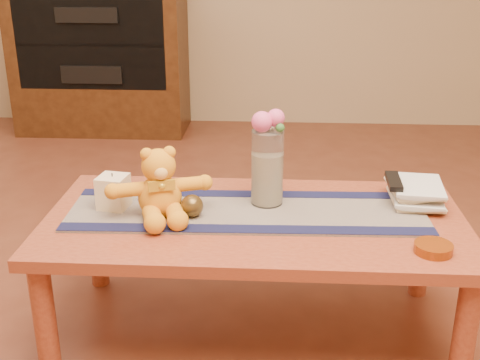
# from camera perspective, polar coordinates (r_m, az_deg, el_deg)

# --- Properties ---
(floor) EXTENTS (5.50, 5.50, 0.00)m
(floor) POSITION_cam_1_polar(r_m,az_deg,el_deg) (2.27, 1.30, -13.79)
(floor) COLOR #592819
(floor) RESTS_ON ground
(coffee_table_top) EXTENTS (1.40, 0.70, 0.04)m
(coffee_table_top) POSITION_cam_1_polar(r_m,az_deg,el_deg) (2.06, 1.39, -3.93)
(coffee_table_top) COLOR maroon
(coffee_table_top) RESTS_ON floor
(table_leg_fl) EXTENTS (0.07, 0.07, 0.41)m
(table_leg_fl) POSITION_cam_1_polar(r_m,az_deg,el_deg) (2.04, -17.72, -12.50)
(table_leg_fl) COLOR maroon
(table_leg_fl) RESTS_ON floor
(table_leg_fr) EXTENTS (0.07, 0.07, 0.41)m
(table_leg_fr) POSITION_cam_1_polar(r_m,az_deg,el_deg) (2.00, 20.18, -13.57)
(table_leg_fr) COLOR maroon
(table_leg_fr) RESTS_ON floor
(table_leg_bl) EXTENTS (0.07, 0.07, 0.41)m
(table_leg_bl) POSITION_cam_1_polar(r_m,az_deg,el_deg) (2.51, -13.20, -5.29)
(table_leg_bl) COLOR maroon
(table_leg_bl) RESTS_ON floor
(table_leg_br) EXTENTS (0.07, 0.07, 0.41)m
(table_leg_br) POSITION_cam_1_polar(r_m,az_deg,el_deg) (2.48, 16.62, -6.00)
(table_leg_br) COLOR maroon
(table_leg_br) RESTS_ON floor
(persian_runner) EXTENTS (1.21, 0.39, 0.01)m
(persian_runner) POSITION_cam_1_polar(r_m,az_deg,el_deg) (2.07, 0.65, -2.96)
(persian_runner) COLOR #1E1743
(persian_runner) RESTS_ON coffee_table_top
(runner_border_near) EXTENTS (1.20, 0.10, 0.00)m
(runner_border_near) POSITION_cam_1_polar(r_m,az_deg,el_deg) (1.94, 0.57, -4.58)
(runner_border_near) COLOR #121437
(runner_border_near) RESTS_ON persian_runner
(runner_border_far) EXTENTS (1.20, 0.10, 0.00)m
(runner_border_far) POSITION_cam_1_polar(r_m,az_deg,el_deg) (2.20, 0.73, -1.30)
(runner_border_far) COLOR #121437
(runner_border_far) RESTS_ON persian_runner
(teddy_bear) EXTENTS (0.40, 0.36, 0.22)m
(teddy_bear) POSITION_cam_1_polar(r_m,az_deg,el_deg) (2.02, -7.53, -0.29)
(teddy_bear) COLOR orange
(teddy_bear) RESTS_ON persian_runner
(pillar_candle) EXTENTS (0.11, 0.11, 0.11)m
(pillar_candle) POSITION_cam_1_polar(r_m,az_deg,el_deg) (2.12, -11.72, -1.08)
(pillar_candle) COLOR #F9E2B7
(pillar_candle) RESTS_ON persian_runner
(candle_wick) EXTENTS (0.00, 0.00, 0.01)m
(candle_wick) POSITION_cam_1_polar(r_m,az_deg,el_deg) (2.10, -11.84, 0.49)
(candle_wick) COLOR black
(candle_wick) RESTS_ON pillar_candle
(glass_vase) EXTENTS (0.11, 0.11, 0.26)m
(glass_vase) POSITION_cam_1_polar(r_m,az_deg,el_deg) (2.09, 2.56, 1.15)
(glass_vase) COLOR silver
(glass_vase) RESTS_ON persian_runner
(potpourri_fill) EXTENTS (0.09, 0.09, 0.18)m
(potpourri_fill) POSITION_cam_1_polar(r_m,az_deg,el_deg) (2.10, 2.54, 0.15)
(potpourri_fill) COLOR beige
(potpourri_fill) RESTS_ON glass_vase
(rose_left) EXTENTS (0.07, 0.07, 0.07)m
(rose_left) POSITION_cam_1_polar(r_m,az_deg,el_deg) (2.03, 2.06, 5.45)
(rose_left) COLOR #E75191
(rose_left) RESTS_ON glass_vase
(rose_right) EXTENTS (0.06, 0.06, 0.06)m
(rose_right) POSITION_cam_1_polar(r_m,az_deg,el_deg) (2.04, 3.35, 5.81)
(rose_right) COLOR #E75191
(rose_right) RESTS_ON glass_vase
(blue_flower_back) EXTENTS (0.04, 0.04, 0.04)m
(blue_flower_back) POSITION_cam_1_polar(r_m,az_deg,el_deg) (2.07, 2.93, 5.59)
(blue_flower_back) COLOR #435893
(blue_flower_back) RESTS_ON glass_vase
(blue_flower_side) EXTENTS (0.04, 0.04, 0.04)m
(blue_flower_side) POSITION_cam_1_polar(r_m,az_deg,el_deg) (2.06, 1.80, 5.28)
(blue_flower_side) COLOR #435893
(blue_flower_side) RESTS_ON glass_vase
(leaf_sprig) EXTENTS (0.03, 0.03, 0.03)m
(leaf_sprig) POSITION_cam_1_polar(r_m,az_deg,el_deg) (2.02, 3.76, 4.87)
(leaf_sprig) COLOR #33662D
(leaf_sprig) RESTS_ON glass_vase
(bronze_ball) EXTENTS (0.08, 0.08, 0.08)m
(bronze_ball) POSITION_cam_1_polar(r_m,az_deg,el_deg) (2.02, -4.50, -2.42)
(bronze_ball) COLOR #4F3B1A
(bronze_ball) RESTS_ON persian_runner
(book_bottom) EXTENTS (0.17, 0.22, 0.02)m
(book_bottom) POSITION_cam_1_polar(r_m,az_deg,el_deg) (2.22, 13.94, -1.80)
(book_bottom) COLOR #F9E7C0
(book_bottom) RESTS_ON coffee_table_top
(book_lower) EXTENTS (0.19, 0.24, 0.02)m
(book_lower) POSITION_cam_1_polar(r_m,az_deg,el_deg) (2.21, 14.12, -1.39)
(book_lower) COLOR #F9E7C0
(book_lower) RESTS_ON book_bottom
(book_upper) EXTENTS (0.18, 0.23, 0.02)m
(book_upper) POSITION_cam_1_polar(r_m,az_deg,el_deg) (2.20, 13.86, -0.86)
(book_upper) COLOR #F9E7C0
(book_upper) RESTS_ON book_lower
(book_top) EXTENTS (0.19, 0.24, 0.02)m
(book_top) POSITION_cam_1_polar(r_m,az_deg,el_deg) (2.19, 14.18, -0.46)
(book_top) COLOR #F9E7C0
(book_top) RESTS_ON book_upper
(tv_remote) EXTENTS (0.05, 0.16, 0.02)m
(tv_remote) POSITION_cam_1_polar(r_m,az_deg,el_deg) (2.18, 14.14, -0.10)
(tv_remote) COLOR black
(tv_remote) RESTS_ON book_top
(amber_dish) EXTENTS (0.15, 0.15, 0.03)m
(amber_dish) POSITION_cam_1_polar(r_m,az_deg,el_deg) (1.90, 17.58, -6.08)
(amber_dish) COLOR #BF5914
(amber_dish) RESTS_ON coffee_table_top
(media_cabinet) EXTENTS (1.20, 0.50, 1.10)m
(media_cabinet) POSITION_cam_1_polar(r_m,az_deg,el_deg) (4.58, -12.85, 11.27)
(media_cabinet) COLOR black
(media_cabinet) RESTS_ON floor
(cabinet_cavity) EXTENTS (1.02, 0.03, 0.61)m
(cabinet_cavity) POSITION_cam_1_polar(r_m,az_deg,el_deg) (4.34, -13.81, 12.13)
(cabinet_cavity) COLOR black
(cabinet_cavity) RESTS_ON media_cabinet
(cabinet_shelf) EXTENTS (1.02, 0.20, 0.02)m
(cabinet_shelf) POSITION_cam_1_polar(r_m,az_deg,el_deg) (4.42, -13.49, 12.32)
(cabinet_shelf) COLOR black
(cabinet_shelf) RESTS_ON media_cabinet
(stereo_upper) EXTENTS (0.42, 0.28, 0.10)m
(stereo_upper) POSITION_cam_1_polar(r_m,az_deg,el_deg) (4.42, -13.64, 14.89)
(stereo_upper) COLOR black
(stereo_upper) RESTS_ON media_cabinet
(stereo_lower) EXTENTS (0.42, 0.28, 0.12)m
(stereo_lower) POSITION_cam_1_polar(r_m,az_deg,el_deg) (4.47, -13.20, 9.86)
(stereo_lower) COLOR black
(stereo_lower) RESTS_ON media_cabinet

